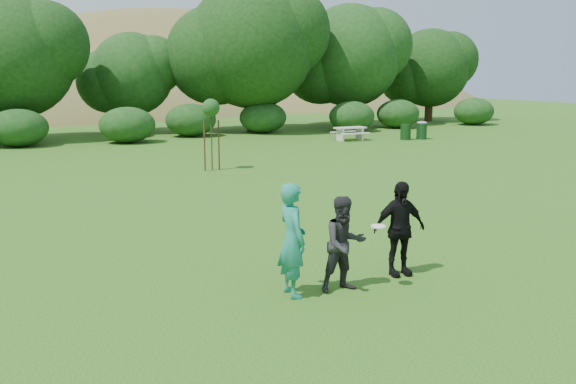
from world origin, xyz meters
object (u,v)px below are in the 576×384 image
object	(u,v)px
trash_can_near	(406,132)
picnic_table	(350,131)
player_teal	(292,240)
sapling	(211,110)
trash_can_lidded	(422,130)
player_grey	(344,244)
player_black	(399,229)

from	to	relation	value
trash_can_near	picnic_table	bearing A→B (deg)	159.77
player_teal	trash_can_near	size ratio (longest dim) A/B	2.26
sapling	trash_can_lidded	distance (m)	16.11
trash_can_near	sapling	bearing A→B (deg)	-157.17
player_teal	player_grey	size ratio (longest dim) A/B	1.17
player_teal	trash_can_lidded	world-z (taller)	player_teal
trash_can_lidded	player_black	bearing A→B (deg)	-129.30
trash_can_near	picnic_table	xyz separation A→B (m)	(-3.05, 1.13, 0.07)
player_teal	picnic_table	size ratio (longest dim) A/B	1.13
sapling	player_grey	bearing A→B (deg)	-100.84
picnic_table	trash_can_lidded	size ratio (longest dim) A/B	1.71
player_teal	trash_can_lidded	xyz separation A→B (m)	(18.70, 20.03, -0.48)
player_grey	player_black	distance (m)	1.46
player_grey	sapling	world-z (taller)	sapling
trash_can_lidded	picnic_table	bearing A→B (deg)	162.03
trash_can_near	trash_can_lidded	world-z (taller)	trash_can_lidded
player_teal	player_black	distance (m)	2.38
player_teal	trash_can_near	bearing A→B (deg)	-37.64
sapling	picnic_table	distance (m)	13.09
player_teal	player_grey	bearing A→B (deg)	-98.49
player_grey	picnic_table	world-z (taller)	player_grey
player_teal	trash_can_near	distance (m)	26.87
sapling	picnic_table	bearing A→B (deg)	32.71
player_teal	picnic_table	distance (m)	25.89
player_grey	picnic_table	bearing A→B (deg)	60.57
sapling	player_teal	bearing A→B (deg)	-104.60
picnic_table	trash_can_near	bearing A→B (deg)	-20.23
trash_can_near	trash_can_lidded	xyz separation A→B (m)	(1.01, -0.19, 0.09)
trash_can_near	sapling	size ratio (longest dim) A/B	0.32
trash_can_near	player_black	bearing A→B (deg)	-127.26
player_teal	player_black	bearing A→B (deg)	-84.15
trash_can_lidded	player_teal	bearing A→B (deg)	-133.03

